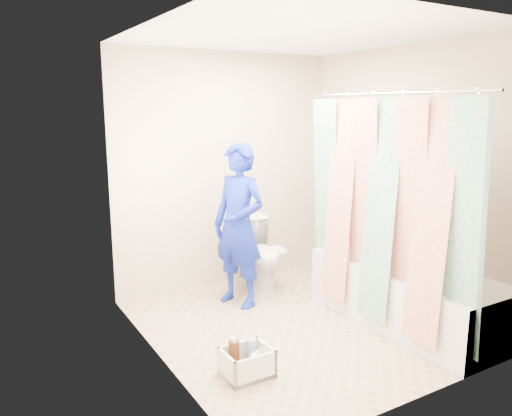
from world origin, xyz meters
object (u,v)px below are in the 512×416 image
plumber (239,226)px  toilet (258,254)px  bathtub (405,293)px  cleaning_caddy (248,363)px

plumber → toilet: bearing=103.9°
bathtub → plumber: size_ratio=1.14×
plumber → cleaning_caddy: plumber is taller
bathtub → toilet: bearing=115.5°
bathtub → cleaning_caddy: bathtub is taller
bathtub → cleaning_caddy: bearing=-177.5°
toilet → plumber: (-0.37, -0.26, 0.40)m
toilet → cleaning_caddy: 1.76m
plumber → cleaning_caddy: 1.48m
toilet → cleaning_caddy: size_ratio=2.16×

